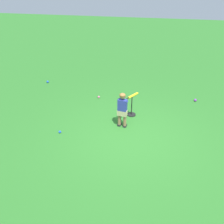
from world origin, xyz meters
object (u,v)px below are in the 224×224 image
object	(u,v)px
play_ball_behind_batter	(60,132)
play_ball_by_bucket	(48,82)
play_ball_far_right	(99,97)
batting_tee	(131,112)
child_batter	(123,107)
play_ball_midfield	(195,100)

from	to	relation	value
play_ball_behind_batter	play_ball_by_bucket	bearing A→B (deg)	29.10
play_ball_far_right	batting_tee	bearing A→B (deg)	-126.65
play_ball_behind_batter	play_ball_far_right	distance (m)	2.45
child_batter	batting_tee	distance (m)	0.89
child_batter	play_ball_far_right	distance (m)	2.11
play_ball_behind_batter	batting_tee	xyz separation A→B (m)	(1.41, -1.85, 0.07)
child_batter	play_ball_by_bucket	world-z (taller)	child_batter
play_ball_by_bucket	batting_tee	xyz separation A→B (m)	(-1.92, -3.71, 0.06)
child_batter	play_ball_by_bucket	distance (m)	4.44
child_batter	play_ball_far_right	size ratio (longest dim) A/B	13.56
play_ball_behind_batter	batting_tee	size ratio (longest dim) A/B	0.12
play_ball_far_right	play_ball_midfield	world-z (taller)	play_ball_midfield
child_batter	batting_tee	size ratio (longest dim) A/B	1.74
play_ball_far_right	batting_tee	xyz separation A→B (m)	(-0.98, -1.31, 0.06)
play_ball_behind_batter	batting_tee	world-z (taller)	batting_tee
play_ball_by_bucket	play_ball_midfield	bearing A→B (deg)	-95.20
child_batter	play_ball_midfield	xyz separation A→B (m)	(2.08, -2.25, -0.60)
play_ball_midfield	child_batter	bearing A→B (deg)	132.75
play_ball_far_right	play_ball_midfield	size ratio (longest dim) A/B	0.86
play_ball_midfield	play_ball_behind_batter	bearing A→B (deg)	125.49
child_batter	play_ball_midfield	bearing A→B (deg)	-47.25
play_ball_by_bucket	play_ball_midfield	distance (m)	5.81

